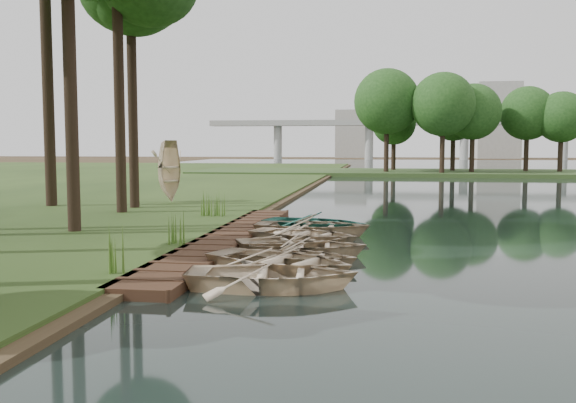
# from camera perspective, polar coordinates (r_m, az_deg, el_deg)

# --- Properties ---
(ground) EXTENTS (300.00, 300.00, 0.00)m
(ground) POSITION_cam_1_polar(r_m,az_deg,el_deg) (20.71, -1.05, -3.91)
(ground) COLOR #3D2F1D
(boardwalk) EXTENTS (1.60, 16.00, 0.30)m
(boardwalk) POSITION_cam_1_polar(r_m,az_deg,el_deg) (21.01, -5.37, -3.39)
(boardwalk) COLOR #362115
(boardwalk) RESTS_ON ground
(peninsula) EXTENTS (50.00, 14.00, 0.45)m
(peninsula) POSITION_cam_1_polar(r_m,az_deg,el_deg) (70.38, 12.31, 2.50)
(peninsula) COLOR #304820
(peninsula) RESTS_ON ground
(far_trees) EXTENTS (45.60, 5.60, 8.80)m
(far_trees) POSITION_cam_1_polar(r_m,az_deg,el_deg) (70.25, 9.67, 7.60)
(far_trees) COLOR black
(far_trees) RESTS_ON peninsula
(bridge) EXTENTS (95.90, 4.00, 8.60)m
(bridge) POSITION_cam_1_polar(r_m,az_deg,el_deg) (140.50, 12.29, 6.51)
(bridge) COLOR #A5A5A0
(bridge) RESTS_ON ground
(building_a) EXTENTS (10.00, 8.00, 18.00)m
(building_a) POSITION_cam_1_polar(r_m,az_deg,el_deg) (162.46, 18.13, 6.85)
(building_a) COLOR #A5A5A0
(building_a) RESTS_ON ground
(building_b) EXTENTS (8.00, 8.00, 12.00)m
(building_b) POSITION_cam_1_polar(r_m,az_deg,el_deg) (165.40, 5.70, 5.99)
(building_b) COLOR #A5A5A0
(building_b) RESTS_ON ground
(rowboat_0) EXTENTS (4.04, 3.06, 0.79)m
(rowboat_0) POSITION_cam_1_polar(r_m,az_deg,el_deg) (14.21, -1.40, -6.25)
(rowboat_0) COLOR beige
(rowboat_0) RESTS_ON water
(rowboat_1) EXTENTS (4.71, 4.14, 0.81)m
(rowboat_1) POSITION_cam_1_polar(r_m,az_deg,el_deg) (15.81, -0.69, -5.04)
(rowboat_1) COLOR beige
(rowboat_1) RESTS_ON water
(rowboat_2) EXTENTS (3.41, 2.67, 0.64)m
(rowboat_2) POSITION_cam_1_polar(r_m,az_deg,el_deg) (16.84, 0.99, -4.70)
(rowboat_2) COLOR beige
(rowboat_2) RESTS_ON water
(rowboat_3) EXTENTS (3.55, 2.68, 0.70)m
(rowboat_3) POSITION_cam_1_polar(r_m,az_deg,el_deg) (18.39, 1.81, -3.80)
(rowboat_3) COLOR beige
(rowboat_3) RESTS_ON water
(rowboat_4) EXTENTS (4.19, 3.69, 0.72)m
(rowboat_4) POSITION_cam_1_polar(r_m,az_deg,el_deg) (19.21, 0.66, -3.37)
(rowboat_4) COLOR beige
(rowboat_4) RESTS_ON water
(rowboat_5) EXTENTS (4.33, 3.70, 0.76)m
(rowboat_5) POSITION_cam_1_polar(r_m,az_deg,el_deg) (20.50, 1.47, -2.79)
(rowboat_5) COLOR beige
(rowboat_5) RESTS_ON water
(rowboat_6) EXTENTS (4.05, 2.93, 0.83)m
(rowboat_6) POSITION_cam_1_polar(r_m,az_deg,el_deg) (22.34, 2.19, -2.05)
(rowboat_6) COLOR beige
(rowboat_6) RESTS_ON water
(rowboat_7) EXTENTS (4.49, 3.74, 0.80)m
(rowboat_7) POSITION_cam_1_polar(r_m,az_deg,el_deg) (23.34, 2.41, -1.78)
(rowboat_7) COLOR #2F8472
(rowboat_7) RESTS_ON water
(stored_rowboat) EXTENTS (3.78, 3.28, 0.65)m
(stored_rowboat) POSITION_cam_1_polar(r_m,az_deg,el_deg) (33.40, -10.42, 0.51)
(stored_rowboat) COLOR beige
(stored_rowboat) RESTS_ON bank
(reeds_0) EXTENTS (0.60, 0.60, 1.00)m
(reeds_0) POSITION_cam_1_polar(r_m,az_deg,el_deg) (15.29, -14.80, -4.24)
(reeds_0) COLOR #3F661E
(reeds_0) RESTS_ON bank
(reeds_1) EXTENTS (0.60, 0.60, 0.90)m
(reeds_1) POSITION_cam_1_polar(r_m,az_deg,el_deg) (19.22, -9.78, -2.42)
(reeds_1) COLOR #3F661E
(reeds_1) RESTS_ON bank
(reeds_2) EXTENTS (0.60, 0.60, 0.96)m
(reeds_2) POSITION_cam_1_polar(r_m,az_deg,el_deg) (26.54, -6.23, -0.26)
(reeds_2) COLOR #3F661E
(reeds_2) RESTS_ON bank
(reeds_3) EXTENTS (0.60, 0.60, 0.97)m
(reeds_3) POSITION_cam_1_polar(r_m,az_deg,el_deg) (26.87, -7.47, -0.20)
(reeds_3) COLOR #3F661E
(reeds_3) RESTS_ON bank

